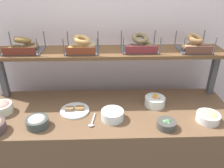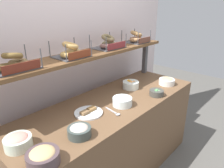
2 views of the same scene
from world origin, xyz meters
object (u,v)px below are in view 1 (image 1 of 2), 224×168
(bagel_basket_cinnamon_raisin, at_px, (23,46))
(bagel_basket_poppy, at_px, (139,45))
(bowl_cream_cheese, at_px, (112,114))
(bagel_basket_sesame, at_px, (82,46))
(serving_plate_white, at_px, (75,110))
(serving_spoon_near_plate, at_px, (92,122))
(bowl_veggie_mix, at_px, (166,124))
(bowl_egg_salad, at_px, (208,117))
(bowl_fruit_salad, at_px, (155,101))
(bowl_lox_spread, at_px, (1,107))
(bagel_basket_everything, at_px, (194,45))
(bowl_tuna_salad, at_px, (37,122))

(bagel_basket_cinnamon_raisin, relative_size, bagel_basket_poppy, 1.00)
(bowl_cream_cheese, distance_m, bagel_basket_poppy, 0.63)
(bagel_basket_sesame, bearing_deg, serving_plate_white, -103.45)
(serving_spoon_near_plate, height_order, bagel_basket_sesame, bagel_basket_sesame)
(bowl_veggie_mix, relative_size, bagel_basket_cinnamon_raisin, 0.46)
(bowl_egg_salad, xyz_separation_m, bowl_fruit_salad, (-0.36, 0.24, 0.00))
(bowl_lox_spread, bearing_deg, bowl_egg_salad, -5.89)
(bowl_lox_spread, relative_size, bagel_basket_sesame, 0.62)
(bagel_basket_poppy, relative_size, bagel_basket_everything, 1.13)
(bowl_lox_spread, height_order, bagel_basket_poppy, bagel_basket_poppy)
(bowl_lox_spread, relative_size, serving_plate_white, 0.73)
(serving_plate_white, distance_m, bagel_basket_poppy, 0.77)
(serving_plate_white, bearing_deg, bagel_basket_sesame, 76.55)
(bowl_fruit_salad, height_order, serving_plate_white, bowl_fruit_salad)
(bagel_basket_cinnamon_raisin, height_order, bagel_basket_poppy, bagel_basket_poppy)
(bagel_basket_cinnamon_raisin, relative_size, bagel_basket_everything, 1.13)
(bowl_lox_spread, relative_size, bagel_basket_poppy, 0.56)
(serving_spoon_near_plate, distance_m, bagel_basket_everything, 1.07)
(bagel_basket_cinnamon_raisin, relative_size, bagel_basket_sesame, 1.10)
(bowl_lox_spread, relative_size, bowl_egg_salad, 0.98)
(bowl_cream_cheese, relative_size, bowl_egg_salad, 1.00)
(serving_plate_white, bearing_deg, bowl_fruit_salad, 6.14)
(bowl_tuna_salad, distance_m, bowl_egg_salad, 1.29)
(bagel_basket_everything, bearing_deg, bowl_lox_spread, -170.94)
(serving_spoon_near_plate, height_order, bagel_basket_cinnamon_raisin, bagel_basket_cinnamon_raisin)
(bowl_lox_spread, bearing_deg, bagel_basket_cinnamon_raisin, 58.05)
(bowl_veggie_mix, bearing_deg, bagel_basket_cinnamon_raisin, 155.74)
(bowl_cream_cheese, xyz_separation_m, bowl_egg_salad, (0.73, -0.05, -0.01))
(serving_plate_white, bearing_deg, bagel_basket_poppy, 27.08)
(bagel_basket_cinnamon_raisin, bearing_deg, serving_plate_white, -32.80)
(bagel_basket_sesame, bearing_deg, bagel_basket_cinnamon_raisin, 178.90)
(serving_plate_white, relative_size, bagel_basket_poppy, 0.77)
(bowl_lox_spread, relative_size, bagel_basket_everything, 0.63)
(bowl_tuna_salad, xyz_separation_m, bagel_basket_everything, (1.26, 0.45, 0.44))
(bagel_basket_cinnamon_raisin, distance_m, bagel_basket_everything, 1.44)
(bowl_egg_salad, height_order, bagel_basket_everything, bagel_basket_everything)
(serving_spoon_near_plate, bearing_deg, bowl_cream_cheese, 17.18)
(bowl_egg_salad, bearing_deg, serving_plate_white, 171.08)
(serving_plate_white, relative_size, serving_spoon_near_plate, 1.36)
(bowl_fruit_salad, xyz_separation_m, bagel_basket_everything, (0.33, 0.19, 0.44))
(bowl_lox_spread, height_order, bowl_veggie_mix, bowl_lox_spread)
(bowl_fruit_salad, bearing_deg, bowl_tuna_salad, -164.39)
(bowl_tuna_salad, bearing_deg, bagel_basket_cinnamon_raisin, 110.55)
(bowl_veggie_mix, xyz_separation_m, bagel_basket_sesame, (-0.64, 0.50, 0.44))
(bowl_veggie_mix, bearing_deg, bagel_basket_everything, 58.01)
(bagel_basket_sesame, bearing_deg, bowl_tuna_salad, -124.93)
(bowl_veggie_mix, xyz_separation_m, bagel_basket_everything, (0.31, 0.49, 0.45))
(bowl_veggie_mix, bearing_deg, bowl_fruit_salad, 94.17)
(serving_plate_white, xyz_separation_m, bagel_basket_everything, (1.01, 0.26, 0.47))
(bowl_egg_salad, bearing_deg, bowl_tuna_salad, -178.96)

